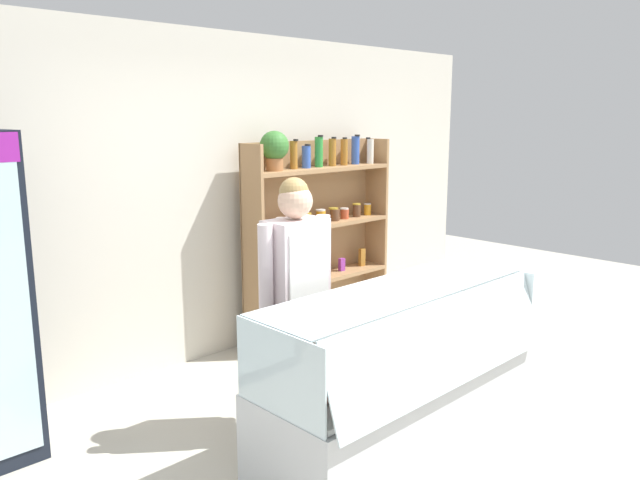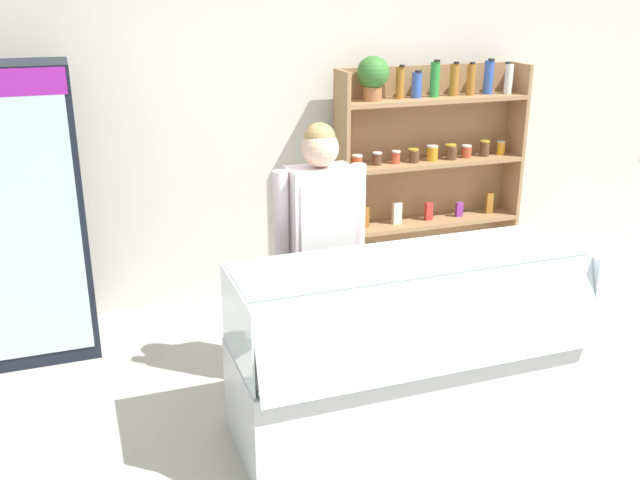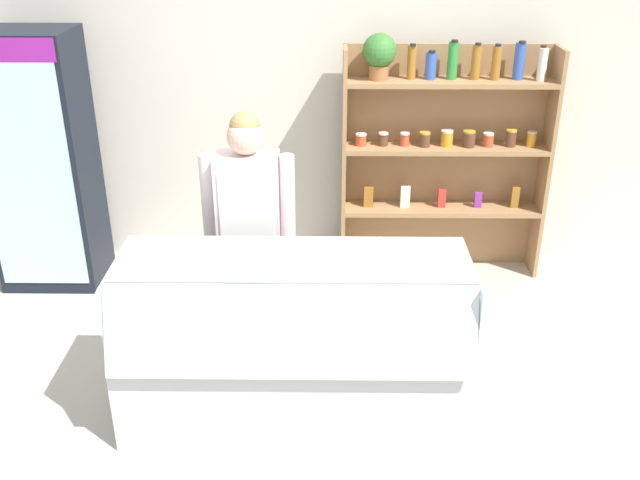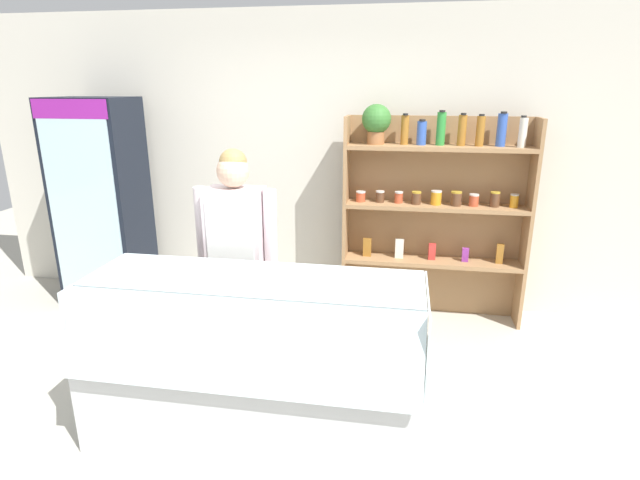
# 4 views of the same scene
# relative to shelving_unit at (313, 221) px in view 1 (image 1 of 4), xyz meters

# --- Properties ---
(ground_plane) EXTENTS (12.00, 12.00, 0.00)m
(ground_plane) POSITION_rel_shelving_unit_xyz_m (-0.97, -1.85, -1.07)
(ground_plane) COLOR #B7B2A3
(back_wall) EXTENTS (6.80, 0.10, 2.70)m
(back_wall) POSITION_rel_shelving_unit_xyz_m (-0.97, 0.27, 0.28)
(back_wall) COLOR beige
(back_wall) RESTS_ON ground
(shelving_unit) EXTENTS (1.58, 0.29, 1.90)m
(shelving_unit) POSITION_rel_shelving_unit_xyz_m (0.00, 0.00, 0.00)
(shelving_unit) COLOR #9E754C
(shelving_unit) RESTS_ON ground
(deli_display_case) EXTENTS (1.94, 0.77, 1.01)m
(deli_display_case) POSITION_rel_shelving_unit_xyz_m (-1.04, -1.88, -0.76)
(deli_display_case) COLOR silver
(deli_display_case) RESTS_ON ground
(shop_clerk) EXTENTS (0.57, 0.25, 1.66)m
(shop_clerk) POSITION_rel_shelving_unit_xyz_m (-1.34, -1.26, -0.10)
(shop_clerk) COLOR #4C4233
(shop_clerk) RESTS_ON ground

